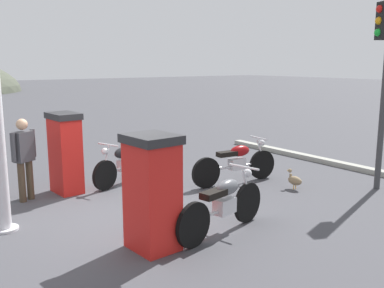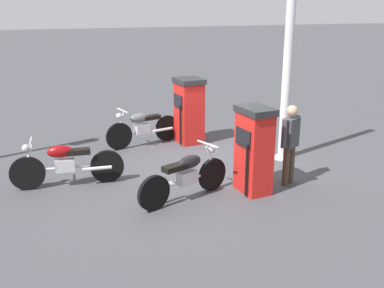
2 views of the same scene
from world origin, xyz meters
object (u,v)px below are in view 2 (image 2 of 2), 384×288
Objects in this scene: motorcycle_extra at (66,164)px; canopy_support_pole at (288,61)px; motorcycle_near_pump at (143,127)px; motorcycle_far_pump at (186,176)px; attendant_person at (290,140)px; fuel_pump_far at (254,150)px; wandering_duck at (29,163)px; fuel_pump_near at (189,110)px.

motorcycle_extra is 5.06m from canopy_support_pole.
motorcycle_near_pump is at bearing -135.59° from motorcycle_extra.
motorcycle_near_pump reaches higher than motorcycle_far_pump.
attendant_person is at bearing 160.35° from motorcycle_extra.
attendant_person reaches higher than motorcycle_extra.
motorcycle_extra is at bearing -1.16° from canopy_support_pole.
motorcycle_far_pump is 3.57m from canopy_support_pole.
fuel_pump_far reaches higher than motorcycle_far_pump.
canopy_support_pole is at bearing 167.82° from wandering_duck.
fuel_pump_near is 3.36m from fuel_pump_far.
fuel_pump_far is at bearing 146.33° from wandering_duck.
canopy_support_pole reaches higher than attendant_person.
motorcycle_near_pump is 1.05× the size of motorcycle_far_pump.
motorcycle_far_pump is at bearing -5.02° from fuel_pump_far.
motorcycle_extra reaches higher than wandering_duck.
fuel_pump_far is at bearing 108.20° from motorcycle_near_pump.
motorcycle_near_pump is 4.79× the size of wandering_duck.
canopy_support_pole reaches higher than fuel_pump_near.
fuel_pump_near is at bearing 172.03° from motorcycle_near_pump.
fuel_pump_near is 4.00m from wandering_duck.
fuel_pump_near is 0.36× the size of canopy_support_pole.
motorcycle_near_pump is at bearing -60.19° from attendant_person.
fuel_pump_near reaches higher than wandering_duck.
attendant_person reaches higher than motorcycle_near_pump.
motorcycle_near_pump is 1.26× the size of attendant_person.
motorcycle_far_pump is 0.41× the size of canopy_support_pole.
motorcycle_far_pump is 4.58× the size of wandering_duck.
fuel_pump_near is 0.87× the size of motorcycle_far_pump.
fuel_pump_near is 1.04× the size of attendant_person.
motorcycle_far_pump is (1.29, -0.11, -0.37)m from fuel_pump_far.
fuel_pump_near is 3.72m from motorcycle_extra.
wandering_duck is at bearing -12.18° from canopy_support_pole.
motorcycle_extra is at bearing 44.41° from motorcycle_near_pump.
canopy_support_pole is at bearing -155.24° from motorcycle_far_pump.
motorcycle_far_pump is 2.16m from attendant_person.
canopy_support_pole is (-0.71, -1.34, 1.32)m from attendant_person.
motorcycle_extra is 4.30m from attendant_person.
wandering_duck is at bearing -28.13° from attendant_person.
attendant_person is (-2.11, 0.04, 0.44)m from motorcycle_far_pump.
canopy_support_pole is at bearing -137.25° from fuel_pump_far.
motorcycle_far_pump is at bearing 24.76° from canopy_support_pole.
fuel_pump_far is at bearing 4.99° from attendant_person.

